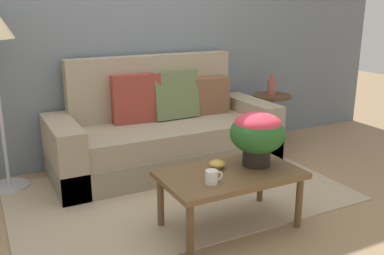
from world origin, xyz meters
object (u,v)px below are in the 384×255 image
side_table (271,111)px  snack_bowl (217,164)px  coffee_mug (212,177)px  table_vase (272,87)px  coffee_table (230,179)px  potted_plant (257,133)px  couch (165,134)px

side_table → snack_bowl: (-1.47, -1.28, 0.05)m
coffee_mug → table_vase: (1.63, 1.51, 0.21)m
coffee_table → table_vase: table_vase is taller
potted_plant → table_vase: potted_plant is taller
coffee_table → side_table: bearing=44.3°
couch → table_vase: 1.38m
potted_plant → side_table: bearing=49.0°
coffee_mug → table_vase: bearing=42.8°
coffee_table → potted_plant: potted_plant is taller
snack_bowl → table_vase: bearing=41.4°
potted_plant → coffee_mug: 0.52m
potted_plant → coffee_mug: size_ratio=3.16×
potted_plant → table_vase: (1.17, 1.36, 0.01)m
coffee_table → table_vase: (1.42, 1.40, 0.31)m
potted_plant → snack_bowl: bearing=166.3°
snack_bowl → table_vase: (1.46, 1.29, 0.22)m
coffee_mug → snack_bowl: bearing=52.4°
side_table → coffee_mug: 2.22m
couch → coffee_table: bearing=-93.4°
coffee_table → potted_plant: 0.39m
coffee_mug → couch: bearing=78.5°
couch → table_vase: bearing=2.9°
couch → coffee_table: (-0.08, -1.33, 0.04)m
coffee_table → snack_bowl: snack_bowl is taller
side_table → potted_plant: (-1.18, -1.35, 0.26)m
side_table → snack_bowl: bearing=-138.9°
table_vase → coffee_mug: bearing=-137.2°
couch → potted_plant: (0.16, -1.30, 0.34)m
table_vase → side_table: bearing=-84.9°
coffee_table → snack_bowl: bearing=114.4°
potted_plant → couch: bearing=97.2°
table_vase → couch: bearing=-177.1°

